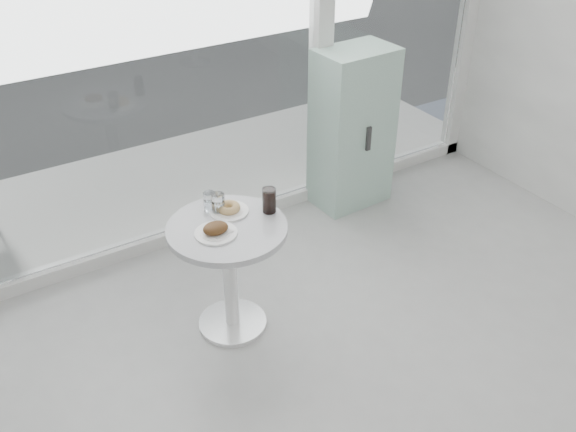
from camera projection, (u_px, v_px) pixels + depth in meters
storefront at (221, 7)px, 4.30m from camera, size 5.00×0.14×3.00m
main_table at (229, 256)px, 3.89m from camera, size 0.72×0.72×0.77m
patio_deck at (184, 179)px, 5.75m from camera, size 5.60×1.60×0.05m
mint_cabinet at (352, 129)px, 5.15m from camera, size 0.63×0.44×1.31m
plate_fritter at (216, 230)px, 3.69m from camera, size 0.25×0.25×0.07m
plate_donut at (229, 209)px, 3.89m from camera, size 0.24×0.24×0.06m
water_tumbler_a at (210, 202)px, 3.89m from camera, size 0.08×0.08×0.12m
water_tumbler_b at (218, 205)px, 3.86m from camera, size 0.08×0.08×0.13m
cola_glass at (269, 201)px, 3.86m from camera, size 0.08×0.08×0.16m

